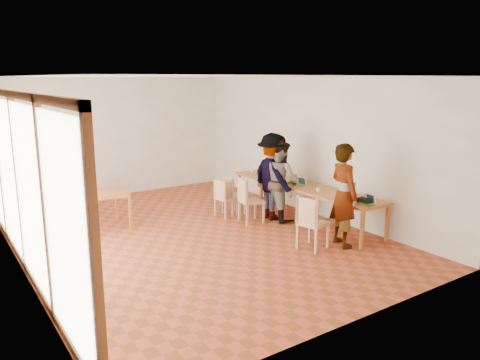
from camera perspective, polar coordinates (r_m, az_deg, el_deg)
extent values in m
plane|color=#AF472A|center=(9.12, -5.89, -6.79)|extent=(8.00, 8.00, 0.00)
cube|color=silver|center=(12.38, -14.92, 5.06)|extent=(6.00, 0.10, 3.00)
cube|color=silver|center=(5.62, 13.59, -3.22)|extent=(6.00, 0.10, 3.00)
cube|color=silver|center=(10.47, 8.55, 4.09)|extent=(0.10, 8.00, 3.00)
cube|color=white|center=(7.83, -25.57, 0.25)|extent=(0.10, 8.00, 3.00)
cube|color=white|center=(8.62, -6.34, 12.55)|extent=(6.00, 8.00, 0.04)
cube|color=#AD6D26|center=(10.01, 7.75, -0.78)|extent=(0.80, 4.00, 0.05)
cube|color=#AD6D26|center=(8.57, 14.67, -5.93)|extent=(0.06, 0.06, 0.70)
cube|color=#AD6D26|center=(11.38, -0.11, -1.01)|extent=(0.06, 0.06, 0.70)
cube|color=#AD6D26|center=(9.07, 17.52, -5.08)|extent=(0.06, 0.06, 0.70)
cube|color=#AD6D26|center=(11.77, 2.64, -0.59)|extent=(0.06, 0.06, 0.70)
cube|color=#AD6D26|center=(9.73, -16.31, -1.55)|extent=(0.90, 0.90, 0.05)
cube|color=#AD6D26|center=(9.36, -17.70, -4.57)|extent=(0.05, 0.05, 0.70)
cube|color=#AD6D26|center=(10.08, -18.99, -3.46)|extent=(0.05, 0.05, 0.70)
cube|color=#AD6D26|center=(9.59, -13.24, -3.90)|extent=(0.05, 0.05, 0.70)
cube|color=#AD6D26|center=(10.30, -14.81, -2.86)|extent=(0.05, 0.05, 0.70)
cube|color=tan|center=(8.39, 8.92, -5.24)|extent=(0.55, 0.55, 0.04)
cube|color=tan|center=(8.16, 8.19, -3.85)|extent=(0.15, 0.45, 0.47)
cube|color=tan|center=(9.79, 1.39, -2.61)|extent=(0.51, 0.51, 0.04)
cube|color=tan|center=(9.64, 0.34, -1.29)|extent=(0.11, 0.44, 0.46)
cube|color=tan|center=(10.24, -1.71, -2.24)|extent=(0.45, 0.45, 0.04)
cube|color=tan|center=(10.08, -2.47, -1.18)|extent=(0.10, 0.39, 0.41)
cube|color=tan|center=(10.41, -0.76, -1.94)|extent=(0.44, 0.44, 0.04)
cube|color=tan|center=(10.24, -1.55, -0.86)|extent=(0.08, 0.40, 0.42)
cube|color=tan|center=(10.85, -18.39, -1.77)|extent=(0.52, 0.52, 0.04)
cube|color=tan|center=(10.81, -17.43, -0.39)|extent=(0.13, 0.44, 0.46)
imported|color=gray|center=(8.52, 12.53, -1.82)|extent=(0.59, 0.77, 1.87)
imported|color=gray|center=(9.91, 4.93, -0.07)|extent=(0.69, 0.87, 1.71)
imported|color=gray|center=(9.95, 4.03, 0.41)|extent=(0.76, 1.23, 1.85)
cube|color=green|center=(8.73, 15.26, -2.80)|extent=(0.17, 0.24, 0.02)
cube|color=white|center=(8.77, 15.65, -2.17)|extent=(0.07, 0.22, 0.20)
cube|color=green|center=(9.96, 7.35, -0.61)|extent=(0.22, 0.26, 0.02)
cube|color=white|center=(10.01, 7.57, -0.09)|extent=(0.13, 0.21, 0.18)
cube|color=green|center=(10.26, 6.03, -0.20)|extent=(0.26, 0.30, 0.03)
cube|color=white|center=(10.27, 6.50, 0.32)|extent=(0.15, 0.24, 0.21)
imported|color=gold|center=(10.67, 6.68, 0.45)|extent=(0.15, 0.15, 0.09)
cylinder|color=#17782C|center=(9.20, 13.68, -1.13)|extent=(0.07, 0.07, 0.28)
cylinder|color=silver|center=(11.26, 1.52, 1.15)|extent=(0.07, 0.07, 0.09)
cylinder|color=white|center=(9.55, 9.51, -1.14)|extent=(0.08, 0.08, 0.06)
cube|color=#BF2C41|center=(9.71, 6.78, -0.97)|extent=(0.05, 0.10, 0.01)
cube|color=black|center=(8.79, 14.98, -2.45)|extent=(0.16, 0.26, 0.09)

